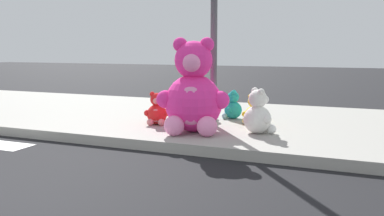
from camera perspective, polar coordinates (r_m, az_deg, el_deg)
sidewalk at (r=7.92m, az=-1.99°, el=-1.47°), size 28.00×4.40×0.15m
sign_pole at (r=6.70m, az=3.07°, el=11.96°), size 0.56×0.11×3.20m
plush_pink_large at (r=6.21m, az=0.16°, el=1.87°), size 1.08×1.01×1.43m
plush_teal at (r=7.47m, az=5.62°, el=0.10°), size 0.36×0.40×0.52m
plush_yellow at (r=6.93m, az=8.53°, el=-0.60°), size 0.37×0.37×0.52m
plush_white at (r=6.23m, az=9.25°, el=-0.99°), size 0.49×0.49×0.69m
plush_lavender at (r=7.52m, az=1.64°, el=0.46°), size 0.43×0.45×0.61m
plush_red at (r=6.89m, az=-4.91°, el=-0.47°), size 0.41×0.39×0.55m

